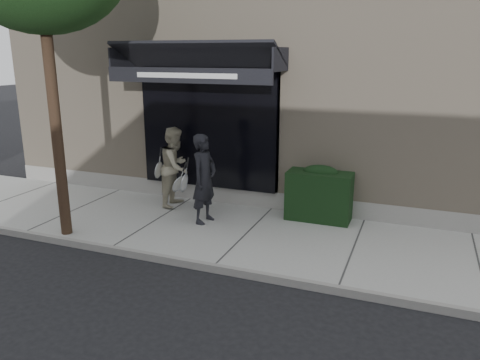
% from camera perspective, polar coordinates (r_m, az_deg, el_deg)
% --- Properties ---
extents(ground, '(80.00, 80.00, 0.00)m').
position_cam_1_polar(ground, '(9.06, 0.95, -7.07)').
color(ground, black).
rests_on(ground, ground).
extents(sidewalk, '(20.00, 3.00, 0.12)m').
position_cam_1_polar(sidewalk, '(9.04, 0.95, -6.72)').
color(sidewalk, '#9E9E98').
rests_on(sidewalk, ground).
extents(curb, '(20.00, 0.10, 0.14)m').
position_cam_1_polar(curb, '(7.73, -3.14, -10.65)').
color(curb, gray).
rests_on(curb, ground).
extents(building_facade, '(14.30, 8.04, 5.64)m').
position_cam_1_polar(building_facade, '(13.16, 8.70, 12.02)').
color(building_facade, '#BBA88F').
rests_on(building_facade, ground).
extents(hedge, '(1.30, 0.70, 1.14)m').
position_cam_1_polar(hedge, '(9.70, 9.68, -1.65)').
color(hedge, black).
rests_on(hedge, sidewalk).
extents(pedestrian_front, '(0.80, 0.86, 1.80)m').
position_cam_1_polar(pedestrian_front, '(9.31, -4.41, 0.13)').
color(pedestrian_front, black).
rests_on(pedestrian_front, sidewalk).
extents(pedestrian_back, '(0.74, 0.90, 1.77)m').
position_cam_1_polar(pedestrian_back, '(10.45, -7.85, 1.62)').
color(pedestrian_back, '#ADA58B').
rests_on(pedestrian_back, sidewalk).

